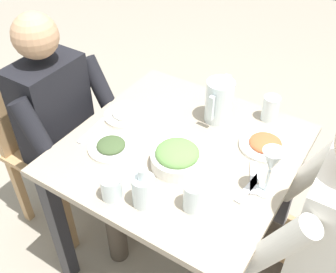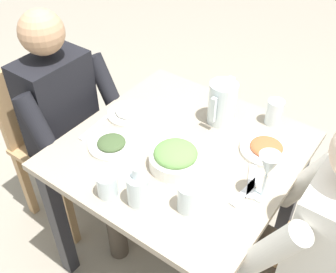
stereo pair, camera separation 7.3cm
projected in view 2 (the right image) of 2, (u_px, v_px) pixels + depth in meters
name	position (u px, v px, depth m)	size (l,w,h in m)	color
ground_plane	(178.00, 252.00, 2.06)	(8.00, 8.00, 0.00)	gray
dining_table	(181.00, 170.00, 1.67)	(0.89, 0.89, 0.74)	gray
chair_near	(51.00, 133.00, 2.01)	(0.40, 0.40, 0.90)	tan
diner_near	(74.00, 126.00, 1.82)	(0.48, 0.53, 1.19)	black
diner_far	(297.00, 236.00, 1.35)	(0.48, 0.53, 1.19)	silver
water_pitcher	(222.00, 103.00, 1.66)	(0.16, 0.12, 0.19)	silver
salad_bowl	(176.00, 157.00, 1.48)	(0.20, 0.20, 0.09)	white
plate_dolmas	(112.00, 144.00, 1.58)	(0.19, 0.19, 0.04)	white
plate_yoghurt	(129.00, 112.00, 1.74)	(0.19, 0.19, 0.05)	white
plate_rice_curry	(266.00, 148.00, 1.56)	(0.21, 0.21, 0.04)	white
water_glass_by_pitcher	(107.00, 185.00, 1.37)	(0.07, 0.07, 0.09)	silver
water_glass_far_right	(274.00, 112.00, 1.67)	(0.07, 0.07, 0.11)	silver
water_glass_near_right	(188.00, 198.00, 1.31)	(0.07, 0.07, 0.11)	silver
wine_glass	(268.00, 168.00, 1.30)	(0.08, 0.08, 0.20)	silver
oil_carafe	(138.00, 190.00, 1.33)	(0.08, 0.08, 0.16)	silver
fork_near	(251.00, 181.00, 1.44)	(0.17, 0.03, 0.01)	silver
knife_near	(94.00, 128.00, 1.68)	(0.18, 0.02, 0.01)	silver
fork_far	(246.00, 192.00, 1.40)	(0.17, 0.03, 0.01)	silver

